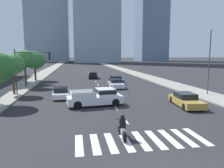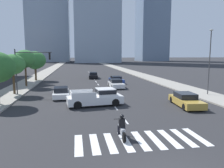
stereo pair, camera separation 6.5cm
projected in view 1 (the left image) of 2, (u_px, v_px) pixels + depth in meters
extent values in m
cube|color=gray|center=(162.00, 82.00, 39.40)|extent=(4.00, 260.00, 0.15)
cube|color=gray|center=(24.00, 85.00, 35.30)|extent=(4.00, 260.00, 0.15)
cube|color=silver|center=(79.00, 145.00, 11.89)|extent=(0.45, 2.91, 0.01)
cube|color=silver|center=(95.00, 143.00, 12.04)|extent=(0.45, 2.91, 0.01)
cube|color=silver|center=(111.00, 142.00, 12.19)|extent=(0.45, 2.91, 0.01)
cube|color=silver|center=(126.00, 141.00, 12.35)|extent=(0.45, 2.91, 0.01)
cube|color=silver|center=(141.00, 140.00, 12.50)|extent=(0.45, 2.91, 0.01)
cube|color=silver|center=(155.00, 139.00, 12.65)|extent=(0.45, 2.91, 0.01)
cube|color=silver|center=(170.00, 138.00, 12.80)|extent=(0.45, 2.91, 0.01)
cube|color=silver|center=(183.00, 137.00, 12.95)|extent=(0.45, 2.91, 0.01)
cube|color=silver|center=(197.00, 136.00, 13.11)|extent=(0.45, 2.91, 0.01)
cube|color=silver|center=(125.00, 120.00, 16.40)|extent=(0.14, 2.00, 0.01)
cube|color=silver|center=(116.00, 107.00, 20.31)|extent=(0.14, 2.00, 0.01)
cube|color=silver|center=(109.00, 99.00, 24.21)|extent=(0.14, 2.00, 0.01)
cube|color=silver|center=(104.00, 93.00, 28.12)|extent=(0.14, 2.00, 0.01)
cube|color=silver|center=(101.00, 88.00, 32.02)|extent=(0.14, 2.00, 0.01)
cube|color=silver|center=(98.00, 85.00, 35.93)|extent=(0.14, 2.00, 0.01)
cube|color=silver|center=(96.00, 82.00, 39.83)|extent=(0.14, 2.00, 0.01)
cube|color=silver|center=(94.00, 79.00, 43.74)|extent=(0.14, 2.00, 0.01)
cube|color=silver|center=(92.00, 77.00, 47.64)|extent=(0.14, 2.00, 0.01)
cube|color=silver|center=(91.00, 76.00, 51.55)|extent=(0.14, 2.00, 0.01)
cube|color=silver|center=(90.00, 74.00, 55.45)|extent=(0.14, 2.00, 0.01)
cube|color=silver|center=(89.00, 73.00, 59.36)|extent=(0.14, 2.00, 0.01)
cube|color=silver|center=(88.00, 72.00, 63.26)|extent=(0.14, 2.00, 0.01)
cylinder|color=black|center=(120.00, 129.00, 13.59)|extent=(0.13, 0.60, 0.60)
cylinder|color=black|center=(125.00, 137.00, 12.17)|extent=(0.13, 0.60, 0.60)
cube|color=#B7BABF|center=(122.00, 129.00, 12.85)|extent=(0.23, 1.16, 0.32)
cylinder|color=#B2B2B7|center=(120.00, 125.00, 13.45)|extent=(0.06, 0.32, 0.67)
cylinder|color=black|center=(120.00, 119.00, 13.45)|extent=(0.70, 0.04, 0.04)
cube|color=black|center=(122.00, 123.00, 12.69)|extent=(0.36, 0.24, 0.55)
sphere|color=black|center=(122.00, 116.00, 12.64)|extent=(0.26, 0.26, 0.26)
cylinder|color=black|center=(119.00, 130.00, 12.83)|extent=(0.12, 0.12, 0.55)
cylinder|color=black|center=(125.00, 130.00, 12.88)|extent=(0.12, 0.12, 0.55)
cube|color=silver|center=(95.00, 100.00, 21.02)|extent=(5.62, 2.64, 0.75)
cube|color=silver|center=(106.00, 92.00, 21.23)|extent=(1.95, 2.03, 0.70)
cube|color=black|center=(106.00, 91.00, 21.22)|extent=(1.97, 2.07, 0.39)
cube|color=silver|center=(81.00, 92.00, 21.49)|extent=(2.27, 0.36, 0.55)
cube|color=silver|center=(85.00, 96.00, 19.68)|extent=(2.27, 0.36, 0.55)
cube|color=silver|center=(71.00, 94.00, 20.26)|extent=(0.31, 1.90, 0.55)
cylinder|color=black|center=(110.00, 99.00, 22.42)|extent=(0.79, 0.35, 0.76)
cylinder|color=black|center=(115.00, 102.00, 20.74)|extent=(0.79, 0.35, 0.76)
cylinder|color=black|center=(75.00, 101.00, 21.36)|extent=(0.79, 0.35, 0.76)
cylinder|color=black|center=(78.00, 105.00, 19.68)|extent=(0.79, 0.35, 0.76)
cube|color=black|center=(93.00, 76.00, 45.57)|extent=(2.13, 4.72, 0.64)
cube|color=black|center=(93.00, 73.00, 45.27)|extent=(1.73, 2.18, 0.55)
cylinder|color=black|center=(89.00, 76.00, 47.06)|extent=(0.27, 0.65, 0.64)
cylinder|color=black|center=(97.00, 76.00, 47.21)|extent=(0.27, 0.65, 0.64)
cylinder|color=black|center=(89.00, 78.00, 43.98)|extent=(0.27, 0.65, 0.64)
cylinder|color=black|center=(97.00, 78.00, 44.13)|extent=(0.27, 0.65, 0.64)
cube|color=navy|center=(116.00, 80.00, 38.05)|extent=(2.13, 4.65, 0.58)
cube|color=black|center=(116.00, 77.00, 38.20)|extent=(1.75, 2.14, 0.46)
cylinder|color=black|center=(123.00, 82.00, 36.77)|extent=(0.26, 0.65, 0.64)
cylinder|color=black|center=(114.00, 82.00, 36.39)|extent=(0.26, 0.65, 0.64)
cylinder|color=black|center=(118.00, 80.00, 39.75)|extent=(0.26, 0.65, 0.64)
cylinder|color=black|center=(110.00, 80.00, 39.36)|extent=(0.26, 0.65, 0.64)
cube|color=silver|center=(61.00, 94.00, 25.20)|extent=(2.07, 4.84, 0.55)
cube|color=black|center=(61.00, 89.00, 24.90)|extent=(1.71, 2.22, 0.52)
cylinder|color=black|center=(54.00, 92.00, 26.59)|extent=(0.26, 0.65, 0.64)
cylinder|color=black|center=(68.00, 92.00, 26.96)|extent=(0.26, 0.65, 0.64)
cylinder|color=black|center=(53.00, 97.00, 23.48)|extent=(0.26, 0.65, 0.64)
cylinder|color=black|center=(68.00, 97.00, 23.85)|extent=(0.26, 0.65, 0.64)
cube|color=silver|center=(116.00, 85.00, 32.60)|extent=(1.91, 4.53, 0.63)
cube|color=black|center=(116.00, 81.00, 32.74)|extent=(1.66, 2.05, 0.50)
cylinder|color=black|center=(124.00, 87.00, 31.28)|extent=(0.23, 0.64, 0.64)
cylinder|color=black|center=(112.00, 87.00, 30.97)|extent=(0.23, 0.64, 0.64)
cylinder|color=black|center=(119.00, 84.00, 34.27)|extent=(0.23, 0.64, 0.64)
cylinder|color=black|center=(109.00, 84.00, 33.96)|extent=(0.23, 0.64, 0.64)
cube|color=#B28E38|center=(186.00, 101.00, 20.81)|extent=(2.31, 4.94, 0.62)
cube|color=black|center=(185.00, 95.00, 20.97)|extent=(1.84, 2.30, 0.50)
cylinder|color=black|center=(203.00, 107.00, 19.29)|extent=(0.28, 0.66, 0.64)
cylinder|color=black|center=(184.00, 107.00, 19.16)|extent=(0.28, 0.66, 0.64)
cylinder|color=black|center=(187.00, 99.00, 22.50)|extent=(0.28, 0.66, 0.64)
cylinder|color=black|center=(172.00, 100.00, 22.37)|extent=(0.28, 0.66, 0.64)
cylinder|color=#333335|center=(16.00, 72.00, 26.09)|extent=(0.14, 0.14, 5.55)
cylinder|color=#333335|center=(33.00, 52.00, 26.13)|extent=(4.33, 0.10, 0.10)
cube|color=black|center=(49.00, 56.00, 26.52)|extent=(0.20, 0.28, 0.90)
sphere|color=red|center=(49.00, 54.00, 26.48)|extent=(0.18, 0.18, 0.18)
sphere|color=orange|center=(49.00, 56.00, 26.52)|extent=(0.18, 0.18, 0.18)
sphere|color=green|center=(50.00, 58.00, 26.56)|extent=(0.18, 0.18, 0.18)
cube|color=#19662D|center=(16.00, 70.00, 26.06)|extent=(0.60, 0.04, 0.18)
cylinder|color=#3F3F42|center=(209.00, 63.00, 25.93)|extent=(0.12, 0.12, 7.70)
ellipsoid|color=beige|center=(211.00, 30.00, 25.39)|extent=(0.50, 0.24, 0.20)
cylinder|color=#4C3823|center=(14.00, 84.00, 26.48)|extent=(0.28, 0.28, 2.49)
ellipsoid|color=#387538|center=(12.00, 64.00, 26.15)|extent=(2.97, 2.97, 2.52)
cylinder|color=#4C3823|center=(26.00, 77.00, 32.88)|extent=(0.28, 0.28, 2.97)
ellipsoid|color=#387538|center=(25.00, 59.00, 32.51)|extent=(3.20, 3.20, 2.72)
cylinder|color=#4C3823|center=(35.00, 75.00, 40.72)|extent=(0.28, 0.28, 2.20)
ellipsoid|color=#387538|center=(35.00, 63.00, 40.41)|extent=(3.02, 3.02, 2.56)
cylinder|color=#4C3823|center=(36.00, 74.00, 41.18)|extent=(0.28, 0.28, 2.27)
ellipsoid|color=#387538|center=(35.00, 60.00, 40.81)|extent=(3.96, 3.96, 3.37)
cube|color=#8C9EB2|center=(48.00, 12.00, 156.64)|extent=(29.46, 28.10, 73.25)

